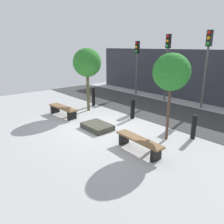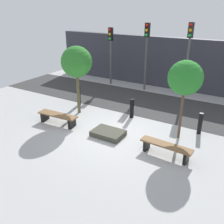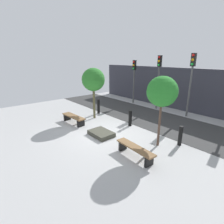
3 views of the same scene
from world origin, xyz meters
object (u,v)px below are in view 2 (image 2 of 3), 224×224
object	(u,v)px
tree_behind_right_bench	(185,78)
traffic_light_mid_west	(146,45)
bench_right	(166,147)
tree_behind_left_bench	(77,62)
bench_left	(58,117)
traffic_light_mid_east	(189,47)
bollard_far_left	(79,96)
planter_bed	(108,133)
traffic_light_west	(111,46)
bollard_left	(132,108)
bollard_center	(200,123)

from	to	relation	value
tree_behind_right_bench	traffic_light_mid_west	xyz separation A→B (m)	(-3.65, 4.87, 0.28)
bench_right	tree_behind_left_bench	bearing A→B (deg)	166.57
bench_right	traffic_light_mid_west	distance (m)	7.70
bench_right	traffic_light_mid_west	world-z (taller)	traffic_light_mid_west
tree_behind_right_bench	bench_left	bearing A→B (deg)	-163.12
bench_right	traffic_light_mid_east	bearing A→B (deg)	104.48
traffic_light_mid_east	bollard_far_left	bearing A→B (deg)	-136.04
tree_behind_right_bench	traffic_light_mid_east	world-z (taller)	traffic_light_mid_east
bench_left	planter_bed	distance (m)	2.46
bollard_far_left	traffic_light_mid_west	distance (m)	4.99
tree_behind_left_bench	bollard_far_left	distance (m)	2.15
bench_left	tree_behind_right_bench	bearing A→B (deg)	13.43
tree_behind_right_bench	bollard_far_left	world-z (taller)	tree_behind_right_bench
bench_right	planter_bed	world-z (taller)	bench_right
traffic_light_west	planter_bed	bearing A→B (deg)	-59.51
traffic_light_mid_west	bench_left	bearing A→B (deg)	-101.03
tree_behind_left_bench	bollard_left	distance (m)	3.24
bollard_center	traffic_light_mid_west	distance (m)	6.32
bench_left	bollard_left	distance (m)	3.33
tree_behind_left_bench	traffic_light_west	size ratio (longest dim) A/B	0.89
tree_behind_right_bench	traffic_light_mid_east	xyz separation A→B (m)	(-1.24, 4.87, 0.35)
bench_left	bollard_left	xyz separation A→B (m)	(2.45, 2.25, 0.12)
bench_left	bollard_left	bearing A→B (deg)	39.16
bollard_far_left	bollard_left	size ratio (longest dim) A/B	1.14
tree_behind_left_bench	traffic_light_mid_east	world-z (taller)	traffic_light_mid_east
planter_bed	bollard_far_left	size ratio (longest dim) A/B	1.20
bollard_left	traffic_light_west	size ratio (longest dim) A/B	0.25
bollard_far_left	traffic_light_mid_east	world-z (taller)	traffic_light_mid_east
bollard_center	traffic_light_mid_east	world-z (taller)	traffic_light_mid_east
bench_right	planter_bed	xyz separation A→B (m)	(-2.45, 0.20, -0.22)
tree_behind_left_bench	traffic_light_mid_west	distance (m)	5.03
planter_bed	traffic_light_mid_west	distance (m)	6.78
planter_bed	traffic_light_mid_east	xyz separation A→B (m)	(1.21, 6.16, 2.64)
bench_left	tree_behind_right_bench	xyz separation A→B (m)	(4.89, 1.49, 2.07)
planter_bed	bollard_center	world-z (taller)	bollard_center
traffic_light_mid_west	traffic_light_mid_east	bearing A→B (deg)	0.00
planter_bed	traffic_light_mid_west	xyz separation A→B (m)	(-1.21, 6.16, 2.57)
bollard_left	bollard_center	xyz separation A→B (m)	(3.05, 0.00, -0.00)
tree_behind_left_bench	bollard_left	world-z (taller)	tree_behind_left_bench
tree_behind_left_bench	bollard_center	size ratio (longest dim) A/B	3.54
bench_left	bollard_left	size ratio (longest dim) A/B	2.08
bench_right	planter_bed	size ratio (longest dim) A/B	1.48
traffic_light_mid_east	tree_behind_left_bench	bearing A→B (deg)	-126.89
bollard_left	planter_bed	bearing A→B (deg)	-90.00
traffic_light_west	traffic_light_mid_east	distance (m)	4.84
bench_right	traffic_light_mid_west	xyz separation A→B (m)	(-3.65, 6.36, 2.36)
bollard_far_left	bench_left	bearing A→B (deg)	-75.04
tree_behind_right_bench	bollard_far_left	distance (m)	5.86
bench_left	bench_right	size ratio (longest dim) A/B	1.02
bollard_far_left	bollard_center	world-z (taller)	bollard_far_left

